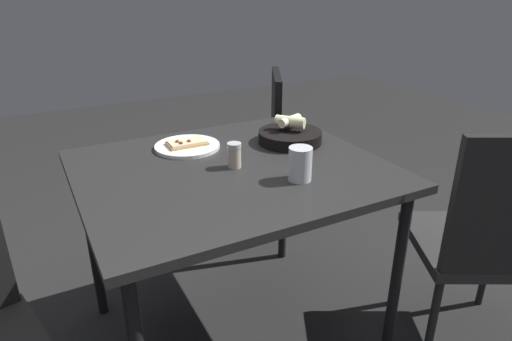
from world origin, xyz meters
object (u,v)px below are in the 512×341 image
at_px(dining_table, 232,184).
at_px(pepper_shaker, 234,157).
at_px(beer_glass, 300,166).
at_px(chair_spare, 489,235).
at_px(pizza_plate, 187,146).
at_px(bread_basket, 290,134).
at_px(chair_near, 255,145).

xyz_separation_m(dining_table, pepper_shaker, (-0.01, -0.01, 0.11)).
relative_size(beer_glass, pepper_shaker, 1.26).
relative_size(dining_table, chair_spare, 1.11).
bearing_deg(dining_table, pizza_plate, 16.56).
xyz_separation_m(bread_basket, chair_spare, (-0.63, -0.45, -0.26)).
bearing_deg(bread_basket, chair_near, -16.01).
bearing_deg(chair_near, beer_glass, 160.15).
bearing_deg(chair_spare, pepper_shaker, 56.69).
height_order(dining_table, chair_spare, chair_spare).
relative_size(dining_table, beer_glass, 9.28).
distance_m(pepper_shaker, chair_spare, 0.94).
xyz_separation_m(bread_basket, beer_glass, (-0.33, 0.17, 0.02)).
bearing_deg(beer_glass, bread_basket, -26.88).
xyz_separation_m(dining_table, beer_glass, (-0.21, -0.15, 0.12)).
distance_m(bread_basket, chair_spare, 0.81).
bearing_deg(chair_spare, pizza_plate, 47.89).
xyz_separation_m(beer_glass, chair_spare, (-0.30, -0.61, -0.27)).
distance_m(pepper_shaker, chair_near, 0.97).
relative_size(chair_near, chair_spare, 0.96).
xyz_separation_m(pizza_plate, pepper_shaker, (-0.26, -0.08, 0.03)).
xyz_separation_m(pizza_plate, chair_near, (0.52, -0.57, -0.26)).
height_order(dining_table, chair_near, chair_near).
xyz_separation_m(beer_glass, chair_near, (0.97, -0.35, -0.30)).
distance_m(pizza_plate, chair_near, 0.82).
height_order(chair_near, chair_spare, chair_spare).
distance_m(beer_glass, chair_near, 1.08).
xyz_separation_m(pizza_plate, bread_basket, (-0.13, -0.39, 0.02)).
height_order(bread_basket, beer_glass, beer_glass).
bearing_deg(bread_basket, chair_spare, -144.58).
bearing_deg(chair_spare, bread_basket, 35.42).
height_order(dining_table, beer_glass, beer_glass).
relative_size(pizza_plate, chair_spare, 0.27).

